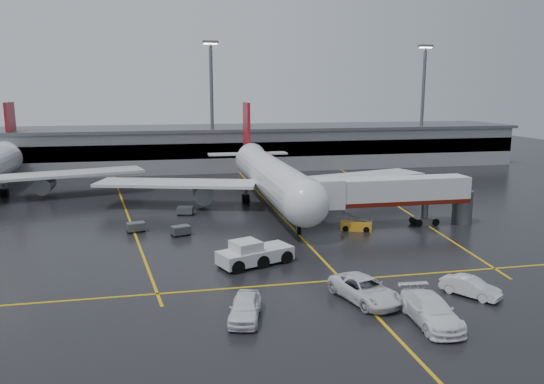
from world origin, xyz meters
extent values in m
plane|color=black|center=(0.00, 0.00, 0.00)|extent=(220.00, 220.00, 0.00)
cube|color=gold|center=(0.00, 0.00, 0.01)|extent=(0.25, 90.00, 0.02)
cube|color=gold|center=(0.00, -22.00, 0.01)|extent=(60.00, 0.25, 0.02)
cube|color=gold|center=(-20.00, 10.00, 0.01)|extent=(9.99, 69.35, 0.02)
cube|color=gold|center=(18.00, 10.00, 0.01)|extent=(7.57, 69.64, 0.02)
cube|color=gray|center=(0.00, 48.00, 4.00)|extent=(120.00, 18.00, 8.00)
cube|color=black|center=(0.00, 39.20, 4.50)|extent=(120.00, 0.40, 3.00)
cube|color=#595B60|center=(0.00, 48.00, 8.30)|extent=(122.00, 19.00, 0.60)
cylinder|color=#595B60|center=(-5.00, 42.00, 12.50)|extent=(0.70, 0.70, 25.00)
cube|color=#595B60|center=(-5.00, 42.00, 25.20)|extent=(3.00, 1.20, 0.50)
cube|color=#FFE5B2|center=(-5.00, 42.00, 24.90)|extent=(2.60, 0.90, 0.20)
cylinder|color=#595B60|center=(40.00, 42.00, 12.50)|extent=(0.70, 0.70, 25.00)
cube|color=#595B60|center=(40.00, 42.00, 25.20)|extent=(3.00, 1.20, 0.50)
cube|color=#FFE5B2|center=(40.00, 42.00, 24.90)|extent=(2.60, 0.90, 0.20)
cylinder|color=silver|center=(0.00, 8.00, 4.20)|extent=(5.20, 36.00, 5.20)
sphere|color=silver|center=(0.00, -10.00, 4.20)|extent=(5.20, 5.20, 5.20)
cone|color=silver|center=(0.00, 29.00, 4.80)|extent=(4.94, 8.00, 4.94)
cube|color=maroon|center=(0.00, 30.00, 9.70)|extent=(0.50, 5.50, 8.50)
cube|color=silver|center=(0.00, 29.00, 5.00)|extent=(14.00, 3.00, 0.25)
cube|color=silver|center=(-13.00, 10.00, 3.40)|extent=(22.80, 11.83, 0.40)
cube|color=silver|center=(13.00, 10.00, 3.40)|extent=(22.80, 11.83, 0.40)
cylinder|color=#595B60|center=(-9.50, 9.00, 2.00)|extent=(2.60, 4.50, 2.60)
cylinder|color=#595B60|center=(9.50, 9.00, 2.00)|extent=(2.60, 4.50, 2.60)
cylinder|color=#595B60|center=(0.00, -7.00, 1.00)|extent=(0.56, 0.56, 2.00)
cylinder|color=#595B60|center=(-3.20, 11.00, 1.00)|extent=(0.56, 0.56, 2.00)
cylinder|color=#595B60|center=(3.20, 11.00, 1.00)|extent=(0.56, 0.56, 2.00)
cylinder|color=black|center=(0.00, -7.00, 0.45)|extent=(0.40, 1.10, 1.10)
cylinder|color=black|center=(-3.20, 11.00, 0.55)|extent=(1.00, 1.40, 1.40)
cylinder|color=black|center=(3.20, 11.00, 0.55)|extent=(1.00, 1.40, 1.40)
cone|color=silver|center=(-42.00, 41.00, 4.80)|extent=(4.94, 8.00, 4.94)
cube|color=maroon|center=(-42.00, 42.00, 9.70)|extent=(0.50, 5.50, 8.50)
cube|color=silver|center=(-42.00, 41.00, 5.00)|extent=(14.00, 3.00, 0.25)
cube|color=silver|center=(-29.00, 22.00, 3.40)|extent=(22.80, 11.83, 0.40)
cylinder|color=#595B60|center=(-32.50, 21.00, 2.00)|extent=(2.60, 4.50, 2.60)
cylinder|color=#595B60|center=(-38.80, 23.00, 1.00)|extent=(0.56, 0.56, 2.00)
cylinder|color=black|center=(-38.80, 23.00, 0.55)|extent=(1.00, 1.40, 1.40)
cube|color=silver|center=(12.00, -6.00, 4.40)|extent=(18.00, 3.20, 3.00)
cube|color=#531107|center=(12.00, -6.00, 3.10)|extent=(18.00, 3.30, 0.50)
cube|color=silver|center=(3.80, -6.00, 4.40)|extent=(3.00, 3.40, 3.30)
cylinder|color=#595B60|center=(16.00, -6.00, 1.50)|extent=(0.80, 0.80, 3.00)
cube|color=#595B60|center=(16.00, -6.00, 0.45)|extent=(2.60, 1.60, 0.90)
cylinder|color=#595B60|center=(21.00, -6.00, 2.00)|extent=(2.40, 2.40, 4.00)
cylinder|color=black|center=(14.90, -6.00, 0.45)|extent=(0.90, 1.80, 0.90)
cylinder|color=black|center=(17.10, -6.00, 0.45)|extent=(0.90, 1.80, 0.90)
cube|color=silver|center=(-6.57, -16.38, 0.90)|extent=(7.57, 5.16, 1.20)
cube|color=silver|center=(-7.51, -16.74, 1.91)|extent=(3.12, 3.12, 1.00)
cube|color=black|center=(-7.51, -16.74, 1.91)|extent=(2.81, 2.81, 0.90)
cylinder|color=black|center=(-9.00, -17.32, 0.55)|extent=(2.31, 3.28, 1.30)
cylinder|color=black|center=(-6.57, -16.38, 0.55)|extent=(2.31, 3.28, 1.30)
cylinder|color=black|center=(-4.14, -15.43, 0.55)|extent=(2.31, 3.28, 1.30)
cube|color=orange|center=(7.05, -6.69, 0.54)|extent=(3.83, 2.70, 1.08)
cube|color=#595B60|center=(7.05, -6.69, 1.57)|extent=(3.49, 2.10, 1.23)
cylinder|color=black|center=(5.95, -6.24, 0.29)|extent=(1.27, 1.81, 0.69)
cylinder|color=black|center=(8.14, -7.13, 0.29)|extent=(1.27, 1.81, 0.69)
imported|color=silver|center=(0.21, -26.66, 0.91)|extent=(4.67, 7.15, 1.83)
imported|color=white|center=(3.23, -31.33, 0.95)|extent=(2.97, 6.67, 1.90)
imported|color=silver|center=(8.73, -27.42, 0.76)|extent=(3.90, 4.72, 1.52)
imported|color=white|center=(-9.34, -28.05, 0.88)|extent=(3.36, 5.56, 1.77)
cube|color=#595B60|center=(-13.06, -4.89, 0.65)|extent=(2.33, 1.92, 0.90)
cylinder|color=black|center=(-13.63, -5.64, 0.18)|extent=(0.40, 0.20, 0.40)
cylinder|color=black|center=(-12.13, -5.08, 0.18)|extent=(0.40, 0.20, 0.40)
cylinder|color=black|center=(-13.98, -4.71, 0.18)|extent=(0.40, 0.20, 0.40)
cylinder|color=black|center=(-12.48, -4.14, 0.18)|extent=(0.40, 0.20, 0.40)
cube|color=#595B60|center=(-18.05, -2.28, 0.65)|extent=(2.27, 1.78, 0.90)
cylinder|color=black|center=(-18.69, -2.97, 0.18)|extent=(0.40, 0.20, 0.40)
cylinder|color=black|center=(-17.15, -2.55, 0.18)|extent=(0.40, 0.20, 0.40)
cylinder|color=black|center=(-18.95, -2.00, 0.18)|extent=(0.40, 0.20, 0.40)
cylinder|color=black|center=(-17.41, -1.59, 0.18)|extent=(0.40, 0.20, 0.40)
cube|color=#595B60|center=(-12.12, 5.10, 0.65)|extent=(2.24, 1.71, 0.90)
cylinder|color=black|center=(-13.01, 4.79, 0.18)|extent=(0.40, 0.20, 0.40)
cylinder|color=black|center=(-11.45, 4.43, 0.18)|extent=(0.40, 0.20, 0.40)
cylinder|color=black|center=(-12.79, 5.76, 0.18)|extent=(0.40, 0.20, 0.40)
cylinder|color=black|center=(-11.23, 5.41, 0.18)|extent=(0.40, 0.20, 0.40)
camera|label=1|loc=(-14.54, -62.59, 15.94)|focal=34.63mm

